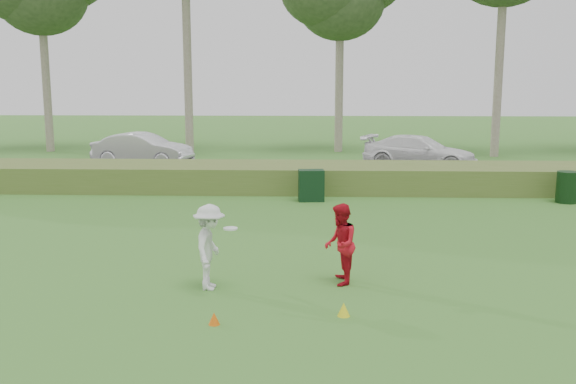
{
  "coord_description": "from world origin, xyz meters",
  "views": [
    {
      "loc": [
        0.58,
        -10.97,
        3.93
      ],
      "look_at": [
        0.0,
        4.0,
        1.3
      ],
      "focal_mm": 40.0,
      "sensor_mm": 36.0,
      "label": 1
    }
  ],
  "objects_px": {
    "player_red": "(340,244)",
    "car_right": "(420,152)",
    "utility_cabinet": "(311,185)",
    "car_mid": "(143,149)",
    "trash_bin": "(567,187)",
    "cone_orange": "(214,318)",
    "cone_yellow": "(344,309)",
    "player_white": "(210,247)"
  },
  "relations": [
    {
      "from": "player_white",
      "to": "car_right",
      "type": "xyz_separation_m",
      "value": [
        6.64,
        16.66,
        -0.03
      ]
    },
    {
      "from": "player_red",
      "to": "cone_yellow",
      "type": "height_order",
      "value": "player_red"
    },
    {
      "from": "player_white",
      "to": "player_red",
      "type": "relative_size",
      "value": 1.03
    },
    {
      "from": "trash_bin",
      "to": "player_red",
      "type": "bearing_deg",
      "value": -131.52
    },
    {
      "from": "car_mid",
      "to": "car_right",
      "type": "relative_size",
      "value": 0.9
    },
    {
      "from": "utility_cabinet",
      "to": "car_mid",
      "type": "distance_m",
      "value": 11.18
    },
    {
      "from": "player_white",
      "to": "car_mid",
      "type": "height_order",
      "value": "player_white"
    },
    {
      "from": "trash_bin",
      "to": "car_right",
      "type": "height_order",
      "value": "car_right"
    },
    {
      "from": "cone_orange",
      "to": "cone_yellow",
      "type": "xyz_separation_m",
      "value": [
        2.12,
        0.46,
        0.02
      ]
    },
    {
      "from": "utility_cabinet",
      "to": "trash_bin",
      "type": "relative_size",
      "value": 1.01
    },
    {
      "from": "utility_cabinet",
      "to": "player_red",
      "type": "bearing_deg",
      "value": -91.97
    },
    {
      "from": "car_right",
      "to": "player_red",
      "type": "bearing_deg",
      "value": -172.01
    },
    {
      "from": "cone_yellow",
      "to": "car_right",
      "type": "bearing_deg",
      "value": 76.96
    },
    {
      "from": "car_mid",
      "to": "car_right",
      "type": "bearing_deg",
      "value": -79.95
    },
    {
      "from": "player_red",
      "to": "car_right",
      "type": "height_order",
      "value": "player_red"
    },
    {
      "from": "player_white",
      "to": "car_mid",
      "type": "distance_m",
      "value": 18.09
    },
    {
      "from": "utility_cabinet",
      "to": "car_right",
      "type": "bearing_deg",
      "value": 52.2
    },
    {
      "from": "player_red",
      "to": "cone_orange",
      "type": "relative_size",
      "value": 7.73
    },
    {
      "from": "utility_cabinet",
      "to": "car_mid",
      "type": "xyz_separation_m",
      "value": [
        -7.7,
        8.09,
        0.29
      ]
    },
    {
      "from": "player_red",
      "to": "car_mid",
      "type": "distance_m",
      "value": 18.67
    },
    {
      "from": "car_mid",
      "to": "player_white",
      "type": "bearing_deg",
      "value": -149.02
    },
    {
      "from": "car_mid",
      "to": "cone_yellow",
      "type": "bearing_deg",
      "value": -143.62
    },
    {
      "from": "player_red",
      "to": "trash_bin",
      "type": "bearing_deg",
      "value": 139.49
    },
    {
      "from": "player_white",
      "to": "cone_orange",
      "type": "xyz_separation_m",
      "value": [
        0.35,
        -1.81,
        -0.71
      ]
    },
    {
      "from": "trash_bin",
      "to": "car_mid",
      "type": "xyz_separation_m",
      "value": [
        -15.97,
        8.06,
        0.29
      ]
    },
    {
      "from": "player_red",
      "to": "car_right",
      "type": "distance_m",
      "value": 16.78
    },
    {
      "from": "player_white",
      "to": "trash_bin",
      "type": "bearing_deg",
      "value": -46.14
    },
    {
      "from": "utility_cabinet",
      "to": "car_right",
      "type": "xyz_separation_m",
      "value": [
        4.75,
        7.61,
        0.27
      ]
    },
    {
      "from": "player_red",
      "to": "trash_bin",
      "type": "xyz_separation_m",
      "value": [
        7.68,
        8.67,
        -0.28
      ]
    },
    {
      "from": "player_white",
      "to": "cone_orange",
      "type": "bearing_deg",
      "value": -167.07
    },
    {
      "from": "cone_orange",
      "to": "car_mid",
      "type": "height_order",
      "value": "car_mid"
    },
    {
      "from": "cone_orange",
      "to": "utility_cabinet",
      "type": "height_order",
      "value": "utility_cabinet"
    },
    {
      "from": "cone_yellow",
      "to": "car_right",
      "type": "distance_m",
      "value": 18.5
    },
    {
      "from": "player_red",
      "to": "cone_orange",
      "type": "distance_m",
      "value": 3.15
    },
    {
      "from": "utility_cabinet",
      "to": "trash_bin",
      "type": "xyz_separation_m",
      "value": [
        8.27,
        0.03,
        -0.01
      ]
    },
    {
      "from": "utility_cabinet",
      "to": "trash_bin",
      "type": "height_order",
      "value": "utility_cabinet"
    },
    {
      "from": "player_red",
      "to": "utility_cabinet",
      "type": "xyz_separation_m",
      "value": [
        -0.58,
        8.64,
        -0.28
      ]
    },
    {
      "from": "cone_yellow",
      "to": "trash_bin",
      "type": "xyz_separation_m",
      "value": [
        7.69,
        10.43,
        0.39
      ]
    },
    {
      "from": "player_red",
      "to": "cone_yellow",
      "type": "distance_m",
      "value": 1.88
    },
    {
      "from": "player_white",
      "to": "car_mid",
      "type": "xyz_separation_m",
      "value": [
        -5.81,
        17.13,
        -0.02
      ]
    },
    {
      "from": "car_right",
      "to": "trash_bin",
      "type": "bearing_deg",
      "value": -132.78
    },
    {
      "from": "cone_yellow",
      "to": "trash_bin",
      "type": "height_order",
      "value": "trash_bin"
    }
  ]
}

